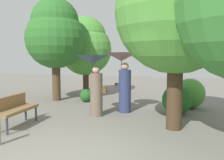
# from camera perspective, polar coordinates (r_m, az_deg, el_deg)

# --- Properties ---
(person_left) EXTENTS (1.03, 1.03, 1.94)m
(person_left) POSITION_cam_1_polar(r_m,az_deg,el_deg) (7.71, -4.18, 1.28)
(person_left) COLOR #6B5B4C
(person_left) RESTS_ON ground
(person_right) EXTENTS (1.11, 1.11, 2.03)m
(person_right) POSITION_cam_1_polar(r_m,az_deg,el_deg) (8.23, 2.56, 2.10)
(person_right) COLOR navy
(person_right) RESTS_ON ground
(park_bench) EXTENTS (0.55, 1.52, 0.83)m
(park_bench) POSITION_cam_1_polar(r_m,az_deg,el_deg) (7.09, -21.99, -6.13)
(park_bench) COLOR #38383D
(park_bench) RESTS_ON ground
(tree_near_left) EXTENTS (2.60, 2.60, 3.91)m
(tree_near_left) POSITION_cam_1_polar(r_m,az_deg,el_deg) (12.39, -6.23, 8.04)
(tree_near_left) COLOR #42301E
(tree_near_left) RESTS_ON ground
(tree_mid_left) EXTENTS (2.54, 2.54, 4.39)m
(tree_mid_left) POSITION_cam_1_polar(r_m,az_deg,el_deg) (10.81, -13.16, 10.56)
(tree_mid_left) COLOR #4C3823
(tree_mid_left) RESTS_ON ground
(tree_mid_right) EXTENTS (3.12, 3.12, 5.06)m
(tree_mid_right) POSITION_cam_1_polar(r_m,az_deg,el_deg) (6.58, 14.95, 17.33)
(tree_mid_right) COLOR #42301E
(tree_mid_right) RESTS_ON ground
(bush_path_left) EXTENTS (0.97, 0.97, 0.97)m
(bush_path_left) POSITION_cam_1_polar(r_m,az_deg,el_deg) (8.25, 15.01, -4.52)
(bush_path_left) COLOR #235B23
(bush_path_left) RESTS_ON ground
(bush_behind_bench) EXTENTS (0.54, 0.54, 0.54)m
(bush_behind_bench) POSITION_cam_1_polar(r_m,az_deg,el_deg) (10.31, -6.09, -3.64)
(bush_behind_bench) COLOR #235B23
(bush_behind_bench) RESTS_ON ground
(bush_far_side) EXTENTS (1.10, 1.10, 1.10)m
(bush_far_side) POSITION_cam_1_polar(r_m,az_deg,el_deg) (9.39, 17.82, -3.02)
(bush_far_side) COLOR #4C9338
(bush_far_side) RESTS_ON ground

